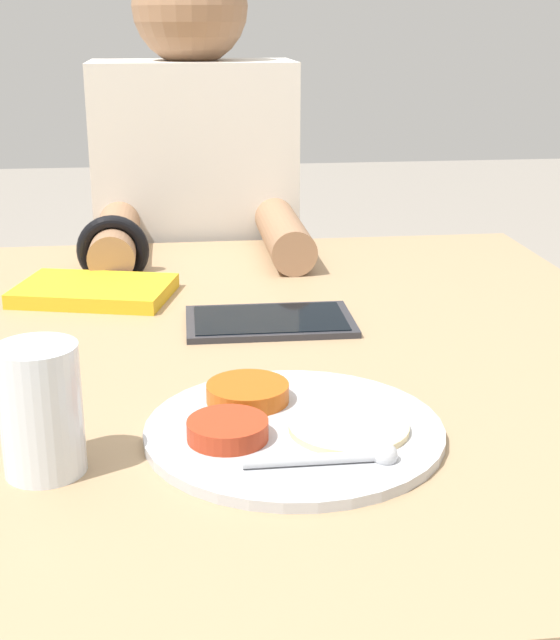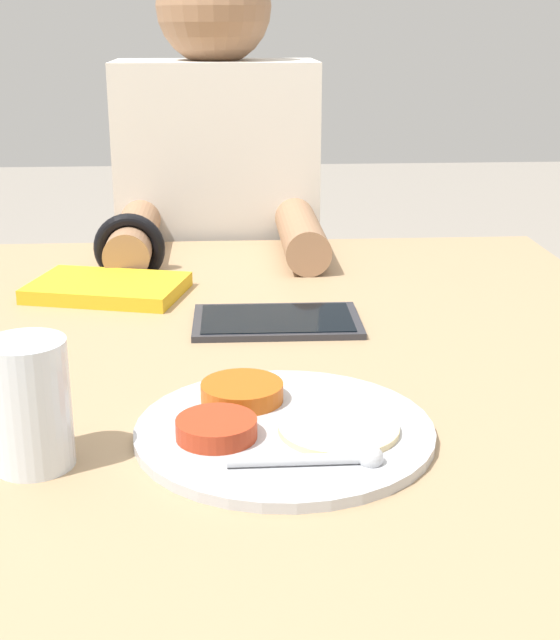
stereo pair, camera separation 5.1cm
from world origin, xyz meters
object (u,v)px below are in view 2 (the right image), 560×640
tablet_device (277,321)px  person_diner (220,295)px  thali_tray (278,427)px  drinking_glass (30,404)px  red_notebook (108,289)px

tablet_device → person_diner: 0.59m
thali_tray → tablet_device: thali_tray is taller
thali_tray → tablet_device: (0.02, 0.32, -0.00)m
person_diner → drinking_glass: bearing=-99.6°
tablet_device → person_diner: person_diner is taller
tablet_device → drinking_glass: size_ratio=1.87×
tablet_device → drinking_glass: bearing=-122.7°
thali_tray → red_notebook: (-0.21, 0.46, -0.00)m
thali_tray → person_diner: size_ratio=0.23×
tablet_device → thali_tray: bearing=-93.3°
red_notebook → drinking_glass: size_ratio=2.06×
thali_tray → red_notebook: size_ratio=1.18×
thali_tray → person_diner: bearing=93.6°
thali_tray → drinking_glass: 0.22m
person_diner → tablet_device: bearing=-82.6°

